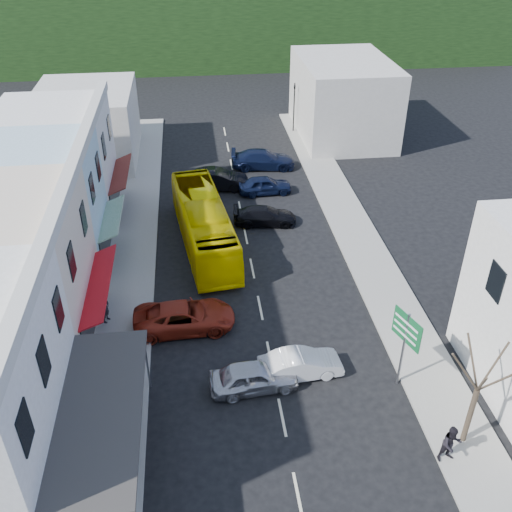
{
  "coord_description": "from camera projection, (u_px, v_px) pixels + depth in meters",
  "views": [
    {
      "loc": [
        -3.23,
        -21.27,
        19.94
      ],
      "look_at": [
        0.0,
        6.0,
        2.2
      ],
      "focal_mm": 40.0,
      "sensor_mm": 36.0,
      "label": 1
    }
  ],
  "objects": [
    {
      "name": "sidewalk_left",
      "position": [
        132.0,
        258.0,
        36.44
      ],
      "size": [
        3.0,
        52.0,
        0.15
      ],
      "primitive_type": "cube",
      "color": "gray",
      "rests_on": "ground"
    },
    {
      "name": "car_black_near",
      "position": [
        265.0,
        215.0,
        39.9
      ],
      "size": [
        4.65,
        2.25,
        1.4
      ],
      "primitive_type": "imported",
      "rotation": [
        0.0,
        0.0,
        1.48
      ],
      "color": "black",
      "rests_on": "ground"
    },
    {
      "name": "traffic_signal",
      "position": [
        294.0,
        108.0,
        54.13
      ],
      "size": [
        0.55,
        0.99,
        4.77
      ],
      "primitive_type": null,
      "rotation": [
        0.0,
        0.0,
        3.18
      ],
      "color": "black",
      "rests_on": "ground"
    },
    {
      "name": "car_white",
      "position": [
        301.0,
        364.0,
        27.4
      ],
      "size": [
        4.54,
        2.18,
        1.4
      ],
      "primitive_type": "imported",
      "rotation": [
        0.0,
        0.0,
        1.66
      ],
      "color": "silver",
      "rests_on": "ground"
    },
    {
      "name": "pedestrian_left",
      "position": [
        105.0,
        308.0,
        30.55
      ],
      "size": [
        0.58,
        0.7,
        1.7
      ],
      "primitive_type": "imported",
      "rotation": [
        0.0,
        0.0,
        1.23
      ],
      "color": "black",
      "rests_on": "sidewalk_left"
    },
    {
      "name": "direction_sign",
      "position": [
        403.0,
        350.0,
        26.18
      ],
      "size": [
        1.38,
        2.01,
        4.18
      ],
      "primitive_type": null,
      "rotation": [
        0.0,
        0.0,
        0.34
      ],
      "color": "#105429",
      "rests_on": "ground"
    },
    {
      "name": "ground",
      "position": [
        270.0,
        356.0,
        28.88
      ],
      "size": [
        120.0,
        120.0,
        0.0
      ],
      "primitive_type": "plane",
      "color": "black",
      "rests_on": "ground"
    },
    {
      "name": "car_black_far",
      "position": [
        217.0,
        181.0,
        44.57
      ],
      "size": [
        4.55,
        2.19,
        1.4
      ],
      "primitive_type": "imported",
      "rotation": [
        0.0,
        0.0,
        1.48
      ],
      "color": "black",
      "rests_on": "ground"
    },
    {
      "name": "hillside",
      "position": [
        196.0,
        1.0,
        79.38
      ],
      "size": [
        80.0,
        26.0,
        14.0
      ],
      "color": "black",
      "rests_on": "ground"
    },
    {
      "name": "bus",
      "position": [
        204.0,
        225.0,
        37.05
      ],
      "size": [
        3.97,
        11.82,
        3.1
      ],
      "primitive_type": "imported",
      "rotation": [
        0.0,
        0.0,
        0.13
      ],
      "color": "#F0D500",
      "rests_on": "ground"
    },
    {
      "name": "distant_block_right",
      "position": [
        343.0,
        98.0,
        53.09
      ],
      "size": [
        8.0,
        12.0,
        7.0
      ],
      "primitive_type": "cube",
      "color": "#B7B2A8",
      "rests_on": "ground"
    },
    {
      "name": "car_red",
      "position": [
        184.0,
        318.0,
        30.37
      ],
      "size": [
        4.67,
        2.07,
        1.4
      ],
      "primitive_type": "imported",
      "rotation": [
        0.0,
        0.0,
        1.61
      ],
      "color": "maroon",
      "rests_on": "ground"
    },
    {
      "name": "car_silver",
      "position": [
        254.0,
        377.0,
        26.68
      ],
      "size": [
        4.54,
        2.19,
        1.4
      ],
      "primitive_type": "imported",
      "rotation": [
        0.0,
        0.0,
        1.66
      ],
      "color": "#BCBBC1",
      "rests_on": "ground"
    },
    {
      "name": "car_navy_far",
      "position": [
        263.0,
        160.0,
        47.97
      ],
      "size": [
        4.66,
        2.27,
        1.4
      ],
      "primitive_type": "imported",
      "rotation": [
        0.0,
        0.0,
        1.47
      ],
      "color": "black",
      "rests_on": "ground"
    },
    {
      "name": "car_navy_mid",
      "position": [
        265.0,
        185.0,
        43.92
      ],
      "size": [
        4.48,
        2.01,
        1.4
      ],
      "primitive_type": "imported",
      "rotation": [
        0.0,
        0.0,
        1.62
      ],
      "color": "black",
      "rests_on": "ground"
    },
    {
      "name": "pedestrian_right",
      "position": [
        451.0,
        445.0,
        23.04
      ],
      "size": [
        0.75,
        0.52,
        1.7
      ],
      "primitive_type": "imported",
      "rotation": [
        0.0,
        0.0,
        0.12
      ],
      "color": "black",
      "rests_on": "sidewalk_right"
    },
    {
      "name": "street_tree",
      "position": [
        477.0,
        390.0,
        22.72
      ],
      "size": [
        2.75,
        2.75,
        6.22
      ],
      "primitive_type": null,
      "rotation": [
        0.0,
        0.0,
        0.21
      ],
      "color": "#352A1F",
      "rests_on": "ground"
    },
    {
      "name": "distant_block_left",
      "position": [
        88.0,
        125.0,
        48.58
      ],
      "size": [
        8.0,
        10.0,
        6.0
      ],
      "primitive_type": "cube",
      "color": "#B7B2A8",
      "rests_on": "ground"
    },
    {
      "name": "shopfront_row",
      "position": [
        20.0,
        253.0,
        29.64
      ],
      "size": [
        8.25,
        30.0,
        8.0
      ],
      "color": "silver",
      "rests_on": "ground"
    },
    {
      "name": "sidewalk_right",
      "position": [
        361.0,
        243.0,
        37.92
      ],
      "size": [
        3.0,
        52.0,
        0.15
      ],
      "primitive_type": "cube",
      "color": "gray",
      "rests_on": "ground"
    }
  ]
}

